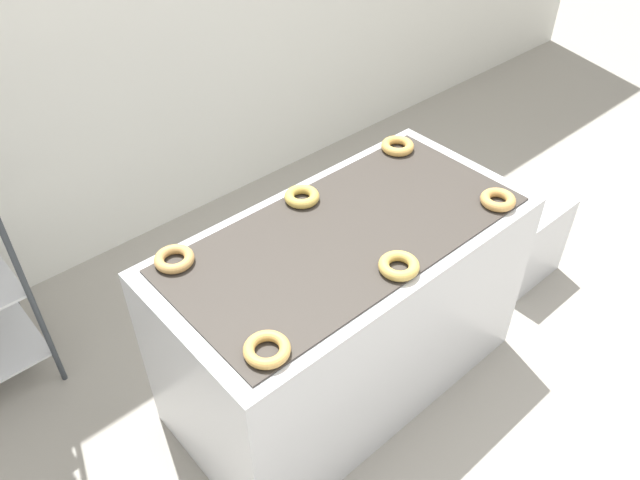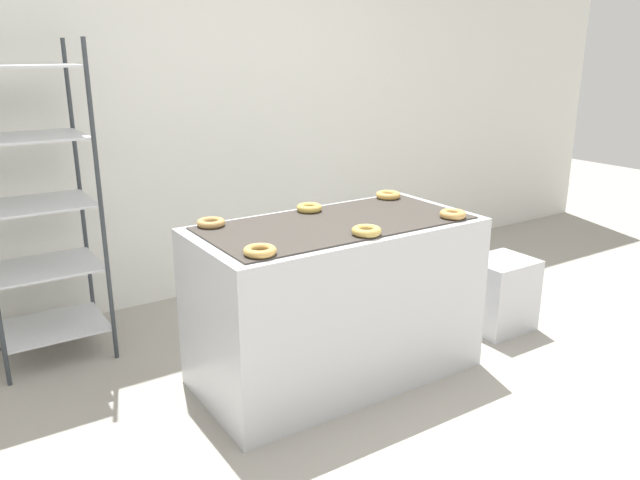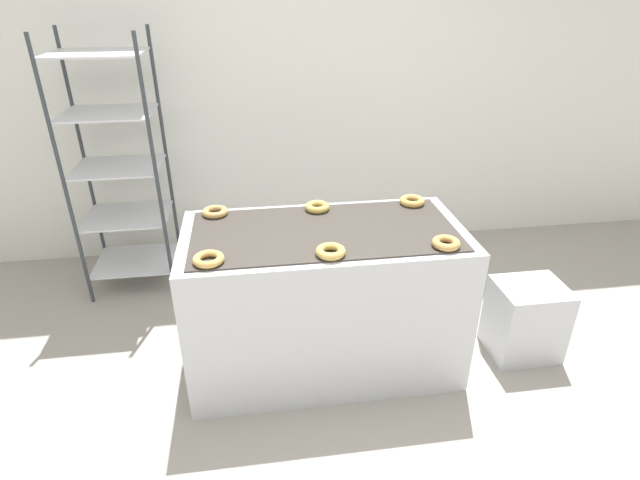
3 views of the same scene
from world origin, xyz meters
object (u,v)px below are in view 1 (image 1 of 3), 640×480
donut_far_left (174,259)px  donut_near_left (267,349)px  donut_near_center (399,266)px  donut_far_right (398,146)px  fryer_machine (345,312)px  glaze_bin (520,237)px  donut_near_right (498,200)px  donut_far_center (302,197)px

donut_far_left → donut_near_left: bearing=-90.8°
donut_near_center → donut_far_right: same height
fryer_machine → donut_near_center: 0.51m
glaze_bin → donut_far_right: (-0.62, 0.35, 0.64)m
donut_near_right → fryer_machine: bearing=154.8°
fryer_machine → donut_near_right: bearing=-25.2°
glaze_bin → donut_far_right: bearing=151.0°
donut_near_left → donut_far_left: (0.01, 0.52, 0.00)m
donut_near_right → donut_far_center: same height
donut_near_left → donut_near_center: donut_near_center is taller
donut_near_left → donut_near_center: 0.55m
donut_near_center → donut_near_right: size_ratio=1.04×
donut_near_left → donut_far_center: size_ratio=1.04×
fryer_machine → donut_near_left: 0.76m
donut_far_left → donut_far_center: (0.55, -0.02, 0.00)m
fryer_machine → donut_near_left: size_ratio=10.26×
donut_far_left → donut_far_right: donut_far_right is taller
donut_near_left → donut_far_left: size_ratio=1.03×
donut_far_left → donut_far_right: bearing=-0.5°
donut_near_left → donut_far_right: donut_far_right is taller
glaze_bin → donut_near_right: (-0.62, -0.17, 0.64)m
donut_near_right → donut_far_left: bearing=154.4°
donut_near_left → donut_near_right: donut_near_right is taller
glaze_bin → donut_near_center: (-1.18, -0.18, 0.64)m
glaze_bin → donut_near_right: size_ratio=3.34×
donut_near_right → donut_far_right: same height
donut_near_center → donut_far_right: (0.55, 0.52, -0.00)m
donut_far_right → fryer_machine: bearing=-154.2°
donut_near_left → donut_near_right: size_ratio=1.05×
donut_near_right → donut_far_left: donut_near_right is taller
glaze_bin → donut_far_right: donut_far_right is taller
donut_near_left → donut_near_center: size_ratio=1.01×
fryer_machine → donut_far_center: donut_far_center is taller
glaze_bin → donut_near_center: bearing=-171.5°
donut_far_left → glaze_bin: bearing=-11.7°
glaze_bin → donut_near_left: (-1.73, -0.17, 0.64)m
donut_near_right → donut_far_center: 0.75m
donut_far_left → donut_far_center: bearing=-1.7°
fryer_machine → donut_near_right: donut_near_right is taller
fryer_machine → glaze_bin: size_ratio=3.23×
donut_near_center → donut_far_center: same height
donut_far_center → donut_far_right: size_ratio=0.96×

